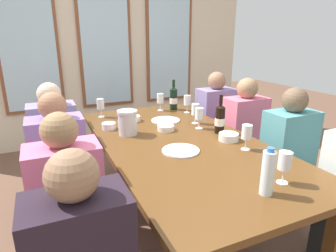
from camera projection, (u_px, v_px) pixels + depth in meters
ground_plane at (179, 226)px, 2.32m from camera, size 12.00×12.00×0.00m
back_wall_with_windows at (104, 37)px, 3.88m from camera, size 4.27×0.10×2.90m
dining_table at (180, 149)px, 2.12m from camera, size 1.07×2.11×0.74m
white_plate_0 at (166, 120)px, 2.57m from camera, size 0.25×0.25×0.01m
white_plate_1 at (181, 150)px, 1.90m from camera, size 0.25×0.25×0.01m
metal_pitcher at (128, 122)px, 2.20m from camera, size 0.16×0.16×0.19m
wine_bottle_0 at (220, 119)px, 2.22m from camera, size 0.08×0.08×0.30m
wine_bottle_1 at (174, 98)px, 2.93m from camera, size 0.08×0.08×0.31m
tasting_bowl_0 at (166, 128)px, 2.31m from camera, size 0.13×0.13×0.04m
tasting_bowl_1 at (133, 118)px, 2.56m from camera, size 0.13×0.13×0.05m
tasting_bowl_2 at (109, 126)px, 2.34m from camera, size 0.11×0.11×0.05m
tasting_bowl_3 at (229, 137)px, 2.09m from camera, size 0.14×0.14×0.05m
water_bottle at (268, 173)px, 1.36m from camera, size 0.06×0.06×0.24m
wine_glass_0 at (195, 110)px, 2.46m from camera, size 0.07×0.07×0.17m
wine_glass_1 at (199, 114)px, 2.32m from camera, size 0.07×0.07×0.17m
wine_glass_2 at (285, 162)px, 1.46m from camera, size 0.07×0.07×0.17m
wine_glass_3 at (160, 99)px, 2.89m from camera, size 0.07×0.07×0.17m
wine_glass_4 at (187, 101)px, 2.81m from camera, size 0.07×0.07×0.17m
wine_glass_5 at (101, 105)px, 2.66m from camera, size 0.07×0.07×0.17m
wine_glass_6 at (247, 133)px, 1.89m from camera, size 0.07×0.07×0.17m
seated_person_0 at (61, 171)px, 2.10m from camera, size 0.38×0.24×1.11m
seated_person_1 at (243, 139)px, 2.73m from camera, size 0.38×0.24×1.11m
seated_person_2 at (56, 150)px, 2.48m from camera, size 0.38×0.24×1.11m
seated_person_3 at (215, 125)px, 3.16m from camera, size 0.38×0.24×1.11m
seated_person_6 at (69, 213)px, 1.60m from camera, size 0.38×0.24×1.11m
seated_person_7 at (287, 161)px, 2.27m from camera, size 0.38×0.24×1.11m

